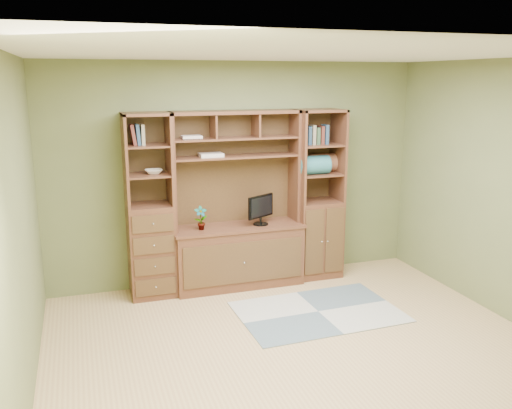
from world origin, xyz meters
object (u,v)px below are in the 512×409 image
object	(u,v)px
right_tower	(317,195)
monitor	(261,204)
center_hutch	(238,201)
left_tower	(150,207)

from	to	relation	value
right_tower	monitor	distance (m)	0.76
center_hutch	left_tower	xyz separation A→B (m)	(-1.00, 0.04, 0.00)
center_hutch	monitor	bearing A→B (deg)	-7.41
center_hutch	monitor	size ratio (longest dim) A/B	4.22
left_tower	monitor	distance (m)	1.27
left_tower	monitor	xyz separation A→B (m)	(1.27, -0.07, -0.05)
center_hutch	left_tower	size ratio (longest dim) A/B	1.00
center_hutch	left_tower	distance (m)	1.00
center_hutch	right_tower	bearing A→B (deg)	2.23
right_tower	center_hutch	bearing A→B (deg)	-177.77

